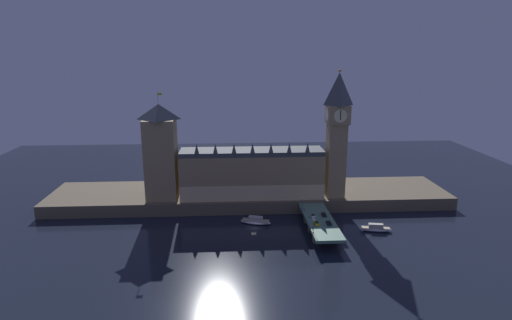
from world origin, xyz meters
TOP-DOWN VIEW (x-y plane):
  - ground_plane at (0.00, 0.00)m, footprint 400.00×400.00m
  - embankment at (0.00, 39.00)m, footprint 220.00×42.00m
  - parliament_hall at (0.62, 29.24)m, footprint 75.68×17.85m
  - clock_tower at (45.03, 26.18)m, footprint 11.55×11.66m
  - victoria_tower at (-47.05, 29.45)m, footprint 16.22×16.22m
  - bridge at (31.01, -5.00)m, footprint 12.89×46.00m
  - car_northbound_lead at (28.18, -1.88)m, footprint 1.95×3.93m
  - car_northbound_trail at (28.18, -10.65)m, footprint 1.97×4.05m
  - car_southbound_lead at (33.85, -10.59)m, footprint 1.91×4.72m
  - car_southbound_trail at (33.85, 0.00)m, footprint 1.87×4.80m
  - pedestrian_near_rail at (25.34, -15.18)m, footprint 0.38×0.38m
  - pedestrian_far_rail at (25.34, 6.41)m, footprint 0.38×0.38m
  - street_lamp_near at (24.94, -19.72)m, footprint 1.34×0.60m
  - street_lamp_far at (24.94, 9.72)m, footprint 1.34×0.60m
  - boat_upstream at (1.25, 6.13)m, footprint 16.00×9.09m
  - boat_downstream at (57.44, -6.41)m, footprint 15.31×6.12m

SIDE VIEW (x-z plane):
  - ground_plane at x=0.00m, z-range 0.00..0.00m
  - boat_upstream at x=1.25m, z-range -0.50..3.24m
  - boat_downstream at x=57.44m, z-range -0.50..3.24m
  - embankment at x=0.00m, z-range 0.00..6.73m
  - bridge at x=31.01m, z-range 1.18..7.08m
  - car_northbound_trail at x=28.18m, z-range 5.86..7.23m
  - car_southbound_trail at x=33.85m, z-range 5.86..7.28m
  - car_southbound_lead at x=33.85m, z-range 5.86..7.31m
  - car_northbound_lead at x=28.18m, z-range 5.85..7.37m
  - pedestrian_near_rail at x=25.34m, z-range 5.94..7.55m
  - pedestrian_far_rail at x=25.34m, z-range 5.94..7.56m
  - street_lamp_far at x=24.94m, z-range 6.66..12.66m
  - street_lamp_near at x=24.94m, z-range 6.74..13.40m
  - parliament_hall at x=0.62m, z-range 4.15..34.86m
  - victoria_tower at x=-47.05m, z-range 3.86..59.88m
  - clock_tower at x=45.03m, z-range 8.68..76.05m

